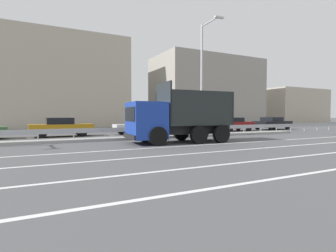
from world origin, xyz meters
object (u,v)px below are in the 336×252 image
Objects in this scene: parked_car_4 at (186,125)px; parked_car_2 at (61,127)px; street_lamp_1 at (203,74)px; parked_car_5 at (234,124)px; parked_car_3 at (137,126)px; parked_car_6 at (272,123)px; median_road_sign at (196,121)px; dump_truck at (169,122)px.

parked_car_2 is at bearing -90.04° from parked_car_4.
parked_car_4 is at bearing 74.62° from street_lamp_1.
parked_car_4 is 1.15× the size of parked_car_5.
street_lamp_1 is 7.34m from parked_car_3.
street_lamp_1 is 11.73m from parked_car_2.
parked_car_4 is 11.63m from parked_car_6.
street_lamp_1 is at bearing -24.80° from median_road_sign.
parked_car_4 is (1.31, 4.75, -4.15)m from street_lamp_1.
parked_car_3 is 4.91m from parked_car_4.
dump_truck is 9.63m from parked_car_4.
parked_car_5 is at bearing -53.01° from dump_truck.
dump_truck is 5.08m from median_road_sign.
dump_truck reaches higher than median_road_sign.
parked_car_5 is (7.60, 4.31, -0.52)m from median_road_sign.
parked_car_4 is at bearing -89.60° from parked_car_3.
parked_car_3 is (0.87, 7.80, -0.58)m from dump_truck.
parked_car_2 is (-5.33, 7.91, -0.52)m from dump_truck.
parked_car_6 is at bearing -62.17° from dump_truck.
dump_truck is 1.40× the size of parked_car_2.
parked_car_3 is at bearing 87.00° from parked_car_2.
median_road_sign is 3.64m from street_lamp_1.
median_road_sign is (3.98, 3.16, -0.02)m from dump_truck.
parked_car_2 is at bearing -95.12° from parked_car_6.
dump_truck is 13.79m from parked_car_5.
parked_car_6 reaches higher than parked_car_4.
parked_car_2 is (-9.31, 4.75, -0.50)m from median_road_sign.
parked_car_6 reaches higher than parked_car_3.
median_road_sign is at bearing -58.00° from parked_car_5.
dump_truck is 1.33× the size of parked_car_6.
parked_car_2 is 11.11m from parked_car_4.
parked_car_3 is (-3.11, 4.64, -0.56)m from median_road_sign.
median_road_sign is 10.47m from parked_car_2.
parked_car_6 is (5.82, 0.16, 0.01)m from parked_car_5.
street_lamp_1 is 1.86× the size of parked_car_2.
dump_truck is at bearing -146.69° from street_lamp_1.
parked_car_2 is at bearing -89.04° from parked_car_5.
parked_car_6 is at bearing 19.95° from street_lamp_1.
dump_truck is 7.87m from parked_car_3.
street_lamp_1 is at bearing 61.08° from parked_car_2.
parked_car_2 is 16.92m from parked_car_5.
parked_car_4 is (11.11, -0.23, -0.05)m from parked_car_2.
parked_car_2 is at bearing 38.15° from dump_truck.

